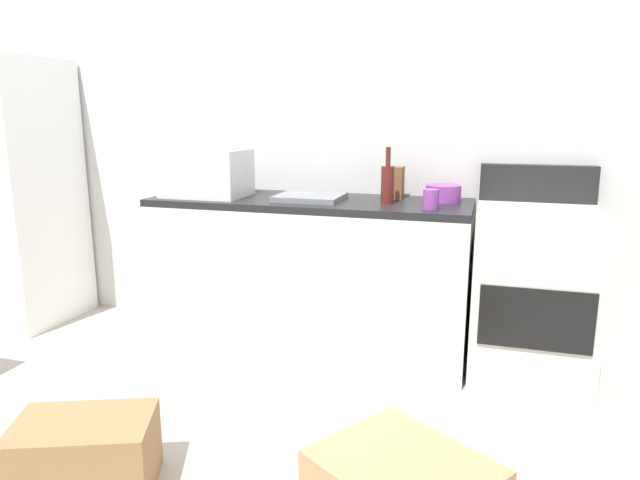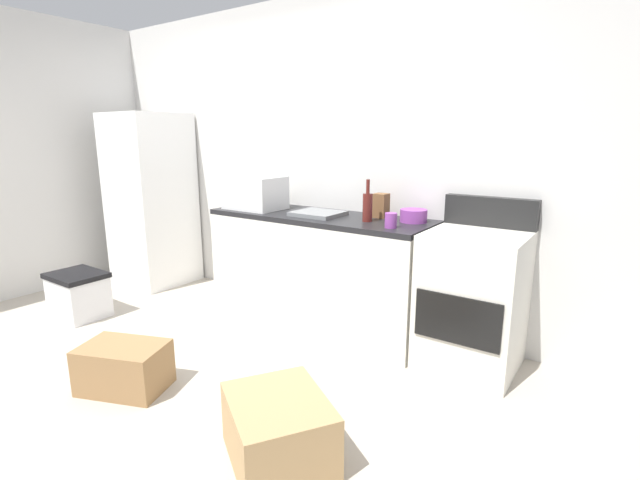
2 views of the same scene
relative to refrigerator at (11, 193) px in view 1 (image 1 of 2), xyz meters
name	(u,v)px [view 1 (image 1 of 2)]	position (x,y,z in m)	size (l,w,h in m)	color
ground_plane	(153,451)	(1.75, -1.15, -0.86)	(6.00, 6.00, 0.00)	#B2A899
wall_back	(280,125)	(1.75, 0.40, 0.44)	(5.00, 0.10, 2.60)	silver
kitchen_counter	(309,275)	(2.05, 0.05, -0.41)	(1.80, 0.60, 0.90)	silver
refrigerator	(11,193)	(0.00, 0.00, 0.00)	(0.68, 0.66, 1.72)	white
stove_oven	(532,291)	(3.27, 0.06, -0.39)	(0.60, 0.61, 1.10)	silver
microwave	(206,173)	(1.45, -0.01, 0.18)	(0.46, 0.34, 0.27)	white
sink_basin	(310,197)	(2.07, 0.01, 0.06)	(0.36, 0.32, 0.03)	slate
wine_bottle	(387,183)	(2.50, 0.01, 0.15)	(0.07, 0.07, 0.30)	#591E19
coffee_mug	(431,199)	(2.74, -0.11, 0.09)	(0.08, 0.08, 0.10)	purple
knife_block	(394,183)	(2.51, 0.21, 0.13)	(0.10, 0.10, 0.18)	brown
mixing_bowl	(443,193)	(2.78, 0.17, 0.09)	(0.19, 0.19, 0.09)	purple
cardboard_box_medium	(85,456)	(1.66, -1.44, -0.72)	(0.49, 0.32, 0.28)	olive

